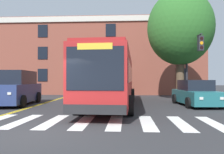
{
  "coord_description": "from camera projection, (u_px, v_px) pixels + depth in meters",
  "views": [
    {
      "loc": [
        2.95,
        -6.78,
        1.69
      ],
      "look_at": [
        2.24,
        6.05,
        1.84
      ],
      "focal_mm": 35.0,
      "sensor_mm": 36.0,
      "label": 1
    }
  ],
  "objects": [
    {
      "name": "traffic_light_near_corner",
      "position": [
        192.0,
        56.0,
        15.97
      ],
      "size": [
        0.51,
        2.66,
        5.26
      ],
      "color": "#28282D",
      "rests_on": "ground"
    },
    {
      "name": "car_navy_near_lane",
      "position": [
        17.0,
        89.0,
        14.61
      ],
      "size": [
        2.54,
        5.15,
        2.28
      ],
      "color": "navy",
      "rests_on": "ground"
    },
    {
      "name": "car_teal_far_lane",
      "position": [
        196.0,
        94.0,
        14.14
      ],
      "size": [
        2.37,
        4.48,
        1.67
      ],
      "color": "#236B70",
      "rests_on": "ground"
    },
    {
      "name": "ground_plane",
      "position": [
        31.0,
        133.0,
        6.91
      ],
      "size": [
        120.0,
        120.0,
        0.0
      ],
      "primitive_type": "plane",
      "color": "#303033"
    },
    {
      "name": "lane_line_yellow_outer",
      "position": [
        70.0,
        96.0,
        22.94
      ],
      "size": [
        0.12,
        36.0,
        0.01
      ],
      "primitive_type": "cube",
      "color": "gold",
      "rests_on": "ground"
    },
    {
      "name": "city_bus",
      "position": [
        112.0,
        78.0,
        13.87
      ],
      "size": [
        3.28,
        11.71,
        3.32
      ],
      "color": "#B22323",
      "rests_on": "ground"
    },
    {
      "name": "car_red_behind_bus",
      "position": [
        116.0,
        88.0,
        23.43
      ],
      "size": [
        2.39,
        4.66,
        1.81
      ],
      "color": "#AD1E1E",
      "rests_on": "ground"
    },
    {
      "name": "building_facade",
      "position": [
        83.0,
        59.0,
        27.97
      ],
      "size": [
        28.41,
        8.07,
        8.77
      ],
      "color": "brown",
      "rests_on": "ground"
    },
    {
      "name": "street_tree_curbside_large",
      "position": [
        180.0,
        28.0,
        17.4
      ],
      "size": [
        7.05,
        7.01,
        8.8
      ],
      "color": "brown",
      "rests_on": "ground"
    },
    {
      "name": "lane_line_yellow_inner",
      "position": [
        69.0,
        96.0,
        22.95
      ],
      "size": [
        0.12,
        36.0,
        0.01
      ],
      "primitive_type": "cube",
      "color": "gold",
      "rests_on": "ground"
    },
    {
      "name": "crosswalk",
      "position": [
        38.0,
        121.0,
        8.84
      ],
      "size": [
        14.47,
        3.29,
        0.01
      ],
      "color": "white",
      "rests_on": "ground"
    }
  ]
}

